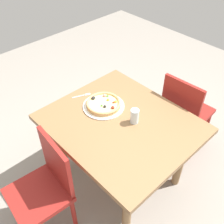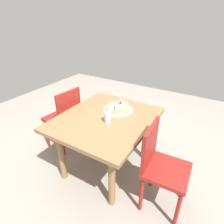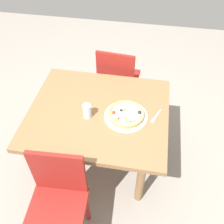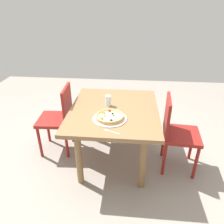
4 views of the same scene
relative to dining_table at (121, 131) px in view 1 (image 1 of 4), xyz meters
name	(u,v)px [view 1 (image 1 of 4)]	position (x,y,z in m)	size (l,w,h in m)	color
ground_plane	(119,175)	(0.00, 0.00, -0.62)	(6.00, 6.00, 0.00)	gray
dining_table	(121,131)	(0.00, 0.00, 0.00)	(1.14, 0.98, 0.72)	olive
chair_near	(45,187)	(-0.05, -0.71, -0.12)	(0.43, 0.43, 0.90)	maroon
chair_far	(184,111)	(0.15, 0.71, -0.12)	(0.42, 0.42, 0.90)	maroon
plate	(104,106)	(-0.23, 0.02, 0.11)	(0.35, 0.35, 0.01)	silver
pizza	(104,104)	(-0.23, 0.02, 0.13)	(0.29, 0.29, 0.05)	tan
fork	(83,95)	(-0.47, -0.01, 0.10)	(0.08, 0.16, 0.00)	silver
drinking_glass	(135,116)	(0.07, 0.07, 0.16)	(0.07, 0.07, 0.12)	silver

